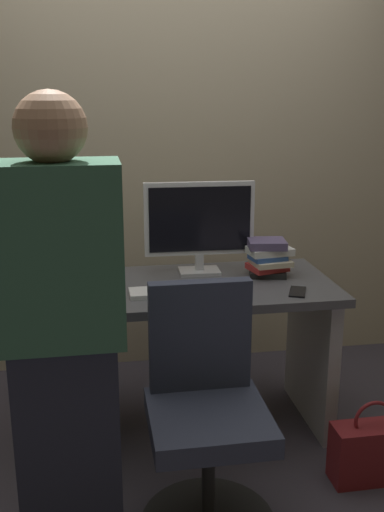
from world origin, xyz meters
name	(u,v)px	position (x,y,z in m)	size (l,w,h in m)	color
ground_plane	(190,426)	(0.00, 0.00, 0.00)	(9.00, 9.00, 0.00)	#3D3842
wall_back	(166,115)	(0.00, 0.85, 1.50)	(6.40, 0.10, 3.00)	tan
desk	(190,331)	(0.00, 0.00, 0.52)	(1.36, 0.67, 0.76)	#4C4C51
office_chair	(206,421)	(-0.05, -0.66, 0.43)	(0.52, 0.52, 0.94)	black
person_at_desk	(64,344)	(-0.55, -0.80, 0.84)	(0.40, 0.24, 1.64)	#262838
monitor	(199,223)	(0.07, 0.17, 1.01)	(0.54, 0.15, 0.46)	silver
keyboard	(177,291)	(-0.08, -0.12, 0.77)	(0.43, 0.13, 0.02)	white
mouse	(237,285)	(0.20, -0.10, 0.77)	(0.06, 0.10, 0.03)	white
cup_near_keyboard	(102,291)	(-0.41, -0.18, 0.80)	(0.07, 0.07, 0.10)	#D84C3F
cup_by_monitor	(103,272)	(-0.40, 0.13, 0.80)	(0.08, 0.08, 0.08)	#3372B2
book_stack	(268,257)	(0.40, 0.07, 0.85)	(0.23, 0.19, 0.18)	black
cell_phone	(298,292)	(0.46, -0.20, 0.76)	(0.07, 0.14, 0.01)	black
handbag	(371,451)	(0.70, -0.55, 0.14)	(0.34, 0.14, 0.38)	maroon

